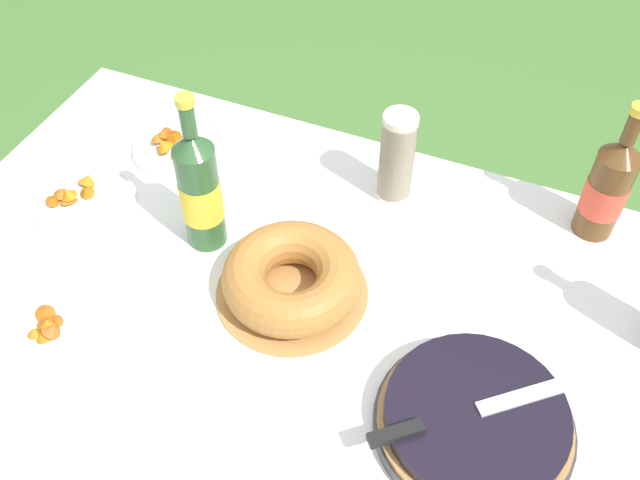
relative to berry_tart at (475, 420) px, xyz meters
name	(u,v)px	position (x,y,z in m)	size (l,w,h in m)	color
garden_table	(308,332)	(-0.35, 0.12, -0.11)	(1.59, 0.99, 0.78)	#A87A47
tablecloth	(308,312)	(-0.35, 0.12, -0.04)	(1.60, 1.00, 0.10)	white
berry_tart	(475,420)	(0.00, 0.00, 0.00)	(0.33, 0.33, 0.06)	#38383D
serving_knife	(461,414)	(-0.02, -0.02, 0.04)	(0.30, 0.26, 0.01)	silver
bundt_cake	(292,279)	(-0.39, 0.14, 0.02)	(0.29, 0.29, 0.09)	#B78447
cup_stack	(397,158)	(-0.30, 0.47, 0.08)	(0.07, 0.07, 0.21)	beige
cider_bottle_green	(200,190)	(-0.60, 0.20, 0.11)	(0.08, 0.08, 0.35)	#2D562D
cider_bottle_amber	(608,188)	(0.11, 0.53, 0.09)	(0.08, 0.08, 0.31)	brown
snack_plate_near	(83,199)	(-0.90, 0.19, -0.02)	(0.22, 0.22, 0.05)	white
snack_plate_left	(50,330)	(-0.75, -0.11, -0.02)	(0.19, 0.19, 0.05)	white
snack_plate_right	(177,145)	(-0.80, 0.42, -0.02)	(0.21, 0.21, 0.05)	white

